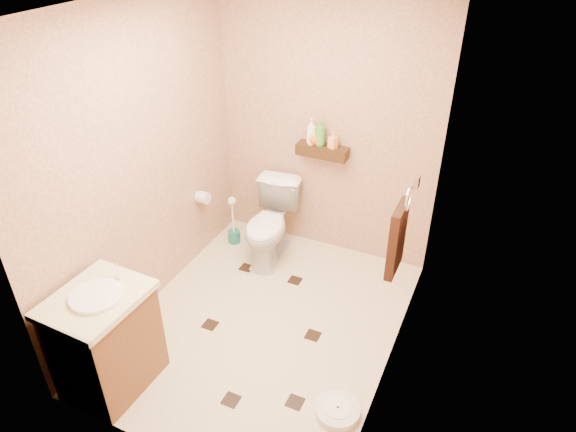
% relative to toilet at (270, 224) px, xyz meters
% --- Properties ---
extents(ground, '(2.50, 2.50, 0.00)m').
position_rel_toilet_xyz_m(ground, '(0.36, -0.83, -0.36)').
color(ground, beige).
rests_on(ground, ground).
extents(wall_back, '(2.00, 0.04, 2.40)m').
position_rel_toilet_xyz_m(wall_back, '(0.36, 0.42, 0.84)').
color(wall_back, tan).
rests_on(wall_back, ground).
extents(wall_front, '(2.00, 0.04, 2.40)m').
position_rel_toilet_xyz_m(wall_front, '(0.36, -2.08, 0.84)').
color(wall_front, tan).
rests_on(wall_front, ground).
extents(wall_left, '(0.04, 2.50, 2.40)m').
position_rel_toilet_xyz_m(wall_left, '(-0.64, -0.83, 0.84)').
color(wall_left, tan).
rests_on(wall_left, ground).
extents(wall_right, '(0.04, 2.50, 2.40)m').
position_rel_toilet_xyz_m(wall_right, '(1.36, -0.83, 0.84)').
color(wall_right, tan).
rests_on(wall_right, ground).
extents(ceiling, '(2.00, 2.50, 0.02)m').
position_rel_toilet_xyz_m(ceiling, '(0.36, -0.83, 2.04)').
color(ceiling, white).
rests_on(ceiling, wall_back).
extents(wall_shelf, '(0.46, 0.14, 0.10)m').
position_rel_toilet_xyz_m(wall_shelf, '(0.36, 0.34, 0.66)').
color(wall_shelf, '#3E2510').
rests_on(wall_shelf, wall_back).
extents(floor_accents, '(1.12, 1.46, 0.01)m').
position_rel_toilet_xyz_m(floor_accents, '(0.39, -0.89, -0.36)').
color(floor_accents, black).
rests_on(floor_accents, ground).
extents(toilet, '(0.49, 0.75, 0.72)m').
position_rel_toilet_xyz_m(toilet, '(0.00, 0.00, 0.00)').
color(toilet, white).
rests_on(toilet, ground).
extents(vanity, '(0.54, 0.65, 0.89)m').
position_rel_toilet_xyz_m(vanity, '(-0.34, -1.78, 0.04)').
color(vanity, brown).
rests_on(vanity, ground).
extents(bathroom_scale, '(0.39, 0.39, 0.06)m').
position_rel_toilet_xyz_m(bathroom_scale, '(1.18, -1.39, -0.33)').
color(bathroom_scale, silver).
rests_on(bathroom_scale, ground).
extents(toilet_brush, '(0.12, 0.12, 0.51)m').
position_rel_toilet_xyz_m(toilet_brush, '(-0.43, 0.07, -0.18)').
color(toilet_brush, '#1B6D63').
rests_on(toilet_brush, ground).
extents(towel_ring, '(0.12, 0.30, 0.76)m').
position_rel_toilet_xyz_m(towel_ring, '(1.27, -0.58, 0.58)').
color(towel_ring, silver).
rests_on(towel_ring, wall_right).
extents(toilet_paper, '(0.12, 0.11, 0.12)m').
position_rel_toilet_xyz_m(toilet_paper, '(-0.58, -0.18, 0.24)').
color(toilet_paper, silver).
rests_on(toilet_paper, wall_left).
extents(bottle_a, '(0.12, 0.12, 0.23)m').
position_rel_toilet_xyz_m(bottle_a, '(0.25, 0.34, 0.82)').
color(bottle_a, white).
rests_on(bottle_a, wall_shelf).
extents(bottle_b, '(0.09, 0.09, 0.16)m').
position_rel_toilet_xyz_m(bottle_b, '(0.26, 0.34, 0.79)').
color(bottle_b, yellow).
rests_on(bottle_b, wall_shelf).
extents(bottle_c, '(0.15, 0.15, 0.14)m').
position_rel_toilet_xyz_m(bottle_c, '(0.29, 0.34, 0.78)').
color(bottle_c, red).
rests_on(bottle_c, wall_shelf).
extents(bottle_d, '(0.12, 0.12, 0.24)m').
position_rel_toilet_xyz_m(bottle_d, '(0.33, 0.34, 0.83)').
color(bottle_d, green).
rests_on(bottle_d, wall_shelf).
extents(bottle_e, '(0.09, 0.08, 0.15)m').
position_rel_toilet_xyz_m(bottle_e, '(0.45, 0.34, 0.78)').
color(bottle_e, '#FFA054').
rests_on(bottle_e, wall_shelf).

